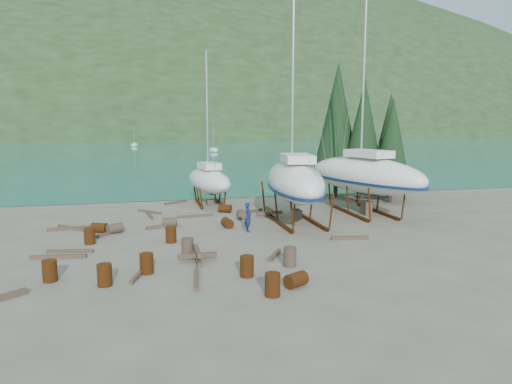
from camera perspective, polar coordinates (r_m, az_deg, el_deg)
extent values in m
plane|color=#5E564A|center=(24.27, -0.89, -6.56)|extent=(600.00, 600.00, 0.00)
plane|color=#198180|center=(337.96, -12.93, 7.24)|extent=(700.00, 700.00, 0.00)
ellipsoid|color=#1E2F17|center=(342.95, -12.94, 7.25)|extent=(800.00, 360.00, 110.00)
cube|color=beige|center=(219.84, -28.33, 6.39)|extent=(6.00, 5.00, 4.00)
cube|color=#A54C2D|center=(219.81, -28.39, 7.11)|extent=(6.60, 5.60, 1.60)
cube|color=beige|center=(213.41, -17.82, 6.96)|extent=(6.00, 5.00, 4.00)
cube|color=#A54C2D|center=(213.38, -17.85, 7.71)|extent=(6.60, 5.60, 1.60)
cube|color=beige|center=(215.79, -4.36, 7.35)|extent=(6.00, 5.00, 4.00)
cube|color=#A54C2D|center=(215.75, -4.36, 8.10)|extent=(6.60, 5.60, 1.60)
cylinder|color=black|center=(39.48, 13.07, 0.27)|extent=(0.36, 0.36, 1.60)
cone|color=black|center=(39.09, 13.31, 7.54)|extent=(3.60, 3.60, 8.40)
cylinder|color=black|center=(38.46, 16.39, -0.25)|extent=(0.36, 0.36, 1.36)
cone|color=black|center=(38.07, 16.66, 6.08)|extent=(3.06, 3.06, 7.14)
cylinder|color=black|center=(40.62, 9.92, 0.76)|extent=(0.36, 0.36, 1.84)
cone|color=black|center=(40.26, 10.13, 8.89)|extent=(4.14, 4.14, 9.66)
cylinder|color=black|center=(41.77, 16.13, 0.49)|extent=(0.36, 0.36, 1.44)
cone|color=black|center=(41.41, 16.38, 6.66)|extent=(3.24, 3.24, 7.56)
ellipsoid|color=white|center=(104.14, -5.32, 5.22)|extent=(2.00, 5.00, 1.40)
cylinder|color=silver|center=(104.02, -5.34, 6.79)|extent=(0.08, 0.08, 5.00)
ellipsoid|color=white|center=(133.02, -14.98, 5.68)|extent=(2.00, 5.00, 1.40)
cylinder|color=silver|center=(132.92, -15.03, 6.90)|extent=(0.08, 0.08, 5.00)
ellipsoid|color=white|center=(29.20, 4.81, 1.35)|extent=(4.71, 11.09, 2.51)
cube|color=#0D2145|center=(28.81, 5.13, -0.37)|extent=(0.54, 1.95, 1.00)
cube|color=silver|center=(28.55, 5.19, 4.21)|extent=(2.19, 3.44, 0.50)
cylinder|color=silver|center=(29.78, 4.67, 16.54)|extent=(0.14, 0.14, 12.89)
cube|color=#562E0E|center=(29.31, 2.71, -3.73)|extent=(0.18, 5.91, 0.20)
cube|color=#562E0E|center=(29.99, 6.74, -3.50)|extent=(0.18, 5.91, 0.20)
cube|color=brown|center=(29.06, 5.10, -3.13)|extent=(0.50, 0.80, 0.93)
ellipsoid|color=white|center=(33.01, 13.35, 2.10)|extent=(6.09, 11.28, 2.56)
cube|color=#0D2145|center=(32.63, 13.73, 0.55)|extent=(0.79, 1.94, 1.00)
cube|color=silver|center=(32.40, 13.88, 4.68)|extent=(2.58, 3.61, 0.50)
cylinder|color=silver|center=(33.58, 13.39, 15.68)|extent=(0.14, 0.14, 12.99)
cube|color=#562E0E|center=(32.92, 11.48, -2.54)|extent=(0.18, 5.96, 0.20)
cube|color=#562E0E|center=(33.91, 14.86, -2.33)|extent=(0.18, 5.96, 0.20)
cube|color=brown|center=(32.85, 13.64, -1.94)|extent=(0.50, 0.80, 0.98)
ellipsoid|color=white|center=(35.99, -5.92, 1.42)|extent=(3.71, 7.69, 1.90)
cube|color=#0D2145|center=(35.70, -5.83, 0.56)|extent=(0.50, 1.35, 1.00)
cube|color=silver|center=(35.50, -5.87, 3.27)|extent=(1.68, 2.42, 0.50)
cylinder|color=silver|center=(36.10, -6.14, 10.15)|extent=(0.14, 0.14, 8.86)
cube|color=#562E0E|center=(36.16, -7.15, -1.44)|extent=(0.18, 4.06, 0.20)
cube|color=#562E0E|center=(36.37, -4.61, -1.35)|extent=(0.18, 4.06, 0.20)
cube|color=brown|center=(35.88, -5.80, -1.30)|extent=(0.50, 0.80, 0.45)
imported|color=navy|center=(26.86, -1.00, -3.16)|extent=(0.43, 0.64, 1.76)
cylinder|color=#562E0E|center=(20.44, -24.38, -8.97)|extent=(0.58, 0.58, 0.88)
cylinder|color=#562E0E|center=(28.29, -18.99, -4.25)|extent=(1.04, 0.89, 0.58)
cylinder|color=#562E0E|center=(17.17, 2.09, -11.50)|extent=(0.58, 0.58, 0.88)
cylinder|color=#562E0E|center=(32.85, -3.89, -2.07)|extent=(1.05, 0.92, 0.58)
cylinder|color=#562E0E|center=(28.16, -3.60, -3.85)|extent=(0.70, 0.95, 0.58)
cylinder|color=#562E0E|center=(19.24, -1.14, -9.26)|extent=(0.58, 0.58, 0.88)
cylinder|color=#562E0E|center=(25.81, -20.07, -5.17)|extent=(0.58, 0.58, 0.88)
cylinder|color=#2D2823|center=(28.77, -10.76, -3.72)|extent=(0.94, 0.68, 0.58)
cylinder|color=#562E0E|center=(20.16, -13.52, -8.67)|extent=(0.58, 0.58, 0.88)
cylinder|color=#2D2823|center=(30.64, -1.83, -2.83)|extent=(0.65, 0.92, 0.58)
cylinder|color=#562E0E|center=(18.17, 5.02, -10.88)|extent=(1.05, 0.93, 0.58)
cylinder|color=#562E0E|center=(19.14, -18.40, -9.81)|extent=(0.58, 0.58, 0.88)
cylinder|color=#562E0E|center=(24.96, -10.58, -5.24)|extent=(0.58, 0.58, 0.88)
cylinder|color=#2D2823|center=(27.87, -17.23, -4.36)|extent=(1.05, 0.93, 0.58)
cylinder|color=#2D2823|center=(22.34, -8.55, -6.83)|extent=(0.58, 0.58, 0.88)
cylinder|color=#2D2823|center=(20.61, 4.26, -8.07)|extent=(0.58, 0.58, 0.88)
cube|color=brown|center=(33.61, -13.16, -2.41)|extent=(1.65, 1.81, 0.14)
cube|color=brown|center=(25.74, 11.67, -5.64)|extent=(2.07, 0.51, 0.19)
cube|color=brown|center=(29.69, -22.18, -4.22)|extent=(2.60, 0.51, 0.19)
cube|color=brown|center=(20.19, -14.23, -9.76)|extent=(0.88, 2.50, 0.15)
cube|color=brown|center=(27.56, -18.07, -4.98)|extent=(1.19, 1.42, 0.17)
cube|color=brown|center=(19.06, -7.46, -10.65)|extent=(0.48, 2.63, 0.16)
cube|color=brown|center=(32.73, -0.51, -2.44)|extent=(1.82, 1.30, 0.19)
cube|color=brown|center=(22.09, 2.38, -7.86)|extent=(1.09, 1.64, 0.17)
cube|color=brown|center=(28.57, -11.67, -4.23)|extent=(1.99, 0.85, 0.19)
cube|color=brown|center=(37.14, -10.01, -1.28)|extent=(1.93, 1.39, 0.15)
cube|color=brown|center=(31.44, -7.58, -2.99)|extent=(2.50, 0.36, 0.16)
cube|color=brown|center=(24.49, -22.23, -6.87)|extent=(2.26, 0.57, 0.17)
cube|color=brown|center=(19.35, -28.17, -11.24)|extent=(0.95, 0.83, 0.22)
cube|color=brown|center=(23.68, -23.47, -7.44)|extent=(2.57, 0.48, 0.18)
cube|color=brown|center=(32.47, -13.18, -2.79)|extent=(0.54, 2.71, 0.15)
cube|color=brown|center=(29.74, -21.98, -4.21)|extent=(1.96, 1.93, 0.16)
cube|color=brown|center=(21.48, -7.32, -8.38)|extent=(0.20, 1.80, 0.20)
cube|color=brown|center=(21.42, -7.33, -7.86)|extent=(1.80, 0.20, 0.20)
cube|color=brown|center=(21.36, -7.34, -7.35)|extent=(0.20, 1.80, 0.20)
cube|color=brown|center=(31.22, 1.69, -2.97)|extent=(0.20, 1.80, 0.20)
cube|color=brown|center=(31.19, 1.69, -2.61)|extent=(1.80, 0.20, 0.20)
cube|color=brown|center=(31.15, 1.69, -2.24)|extent=(0.20, 1.80, 0.20)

